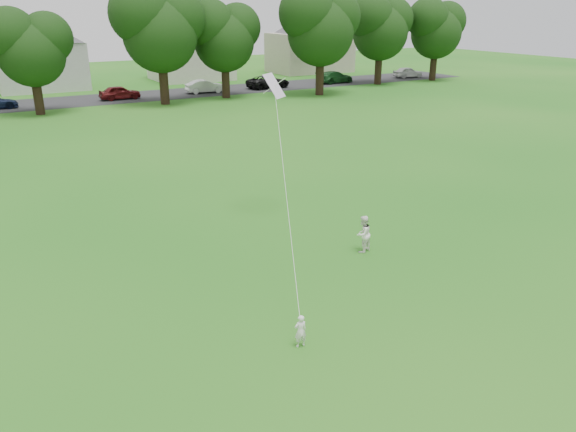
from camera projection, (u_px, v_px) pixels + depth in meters
ground at (317, 321)px, 14.97m from camera, size 160.00×160.00×0.00m
street at (59, 102)px, 49.12m from camera, size 90.00×7.00×0.01m
toddler at (300, 331)px, 13.70m from camera, size 0.34×0.24×0.87m
older_boy at (363, 234)px, 18.99m from camera, size 0.75×0.66×1.29m
kite at (285, 180)px, 17.32m from camera, size 2.61×4.90×10.57m
tree_row at (74, 27)px, 43.12m from camera, size 81.86×9.40×10.63m
parked_cars at (132, 92)px, 50.98m from camera, size 72.05×2.60×1.28m
house_row at (33, 41)px, 55.50m from camera, size 78.11×14.28×9.97m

